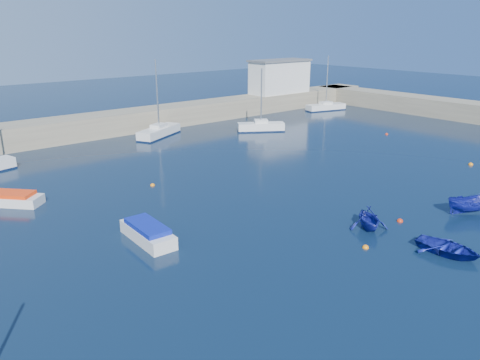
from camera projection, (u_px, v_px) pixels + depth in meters
ground at (479, 278)px, 24.99m from camera, size 220.00×220.00×0.00m
back_wall at (106, 124)px, 58.16m from camera, size 96.00×4.50×2.60m
right_arm at (403, 103)px, 74.73m from camera, size 4.50×32.00×2.60m
harbor_office at (280, 77)px, 75.24m from camera, size 10.00×4.00×5.00m
sailboat_6 at (159, 131)px, 57.22m from camera, size 7.13×5.01×9.19m
sailboat_7 at (261, 127)px, 60.16m from camera, size 5.90×4.61×7.91m
sailboat_8 at (326, 107)px, 75.38m from camera, size 6.82×3.46×8.55m
motorboat_1 at (148, 233)px, 29.21m from camera, size 1.79×4.70×1.14m
motorboat_2 at (10, 199)px, 35.23m from camera, size 4.43×4.62×0.98m
dinghy_center at (448, 248)px, 27.52m from camera, size 3.00×3.94×0.76m
dinghy_left at (369, 218)px, 30.86m from camera, size 3.75×3.84×1.54m
dinghy_right at (471, 204)px, 33.46m from camera, size 3.74×2.98×1.37m
buoy_0 at (365, 248)px, 28.38m from camera, size 0.40×0.40×0.40m
buoy_1 at (400, 221)px, 32.25m from camera, size 0.43×0.43×0.43m
buoy_2 at (471, 165)px, 45.55m from camera, size 0.45×0.45×0.45m
buoy_3 at (153, 186)px, 39.56m from camera, size 0.40×0.40×0.40m
buoy_4 at (387, 134)px, 58.48m from camera, size 0.38×0.38×0.38m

